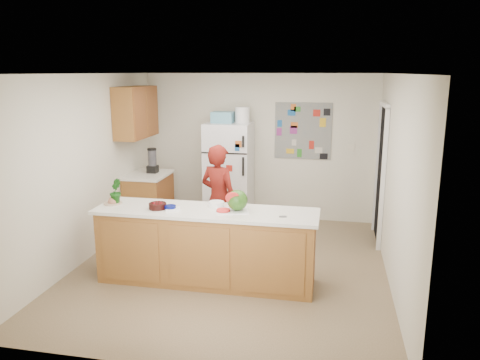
% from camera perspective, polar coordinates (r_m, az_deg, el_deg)
% --- Properties ---
extents(floor, '(4.00, 4.50, 0.02)m').
position_cam_1_polar(floor, '(6.32, -1.05, -10.55)').
color(floor, brown).
rests_on(floor, ground).
extents(wall_back, '(4.00, 0.02, 2.50)m').
position_cam_1_polar(wall_back, '(8.12, 2.33, 4.04)').
color(wall_back, beige).
rests_on(wall_back, ground).
extents(wall_left, '(0.02, 4.50, 2.50)m').
position_cam_1_polar(wall_left, '(6.65, -18.27, 1.37)').
color(wall_left, beige).
rests_on(wall_left, ground).
extents(wall_right, '(0.02, 4.50, 2.50)m').
position_cam_1_polar(wall_right, '(5.85, 18.51, -0.19)').
color(wall_right, beige).
rests_on(wall_right, ground).
extents(ceiling, '(4.00, 4.50, 0.02)m').
position_cam_1_polar(ceiling, '(5.79, -1.16, 12.93)').
color(ceiling, white).
rests_on(ceiling, wall_back).
extents(doorway, '(0.03, 0.85, 2.04)m').
position_cam_1_polar(doorway, '(7.30, 16.85, 0.62)').
color(doorway, black).
rests_on(doorway, ground).
extents(peninsula_base, '(2.60, 0.62, 0.88)m').
position_cam_1_polar(peninsula_base, '(5.75, -4.11, -8.22)').
color(peninsula_base, brown).
rests_on(peninsula_base, floor).
extents(peninsula_top, '(2.68, 0.70, 0.04)m').
position_cam_1_polar(peninsula_top, '(5.60, -4.19, -3.83)').
color(peninsula_top, silver).
rests_on(peninsula_top, peninsula_base).
extents(side_counter_base, '(0.60, 0.80, 0.86)m').
position_cam_1_polar(side_counter_base, '(7.88, -11.03, -2.58)').
color(side_counter_base, brown).
rests_on(side_counter_base, floor).
extents(side_counter_top, '(0.64, 0.84, 0.04)m').
position_cam_1_polar(side_counter_top, '(7.77, -11.17, 0.62)').
color(side_counter_top, silver).
rests_on(side_counter_top, side_counter_base).
extents(upper_cabinets, '(0.35, 1.00, 0.80)m').
position_cam_1_polar(upper_cabinets, '(7.63, -12.57, 8.08)').
color(upper_cabinets, brown).
rests_on(upper_cabinets, wall_left).
extents(refrigerator, '(0.75, 0.70, 1.70)m').
position_cam_1_polar(refrigerator, '(7.91, -1.35, 0.85)').
color(refrigerator, silver).
rests_on(refrigerator, floor).
extents(fridge_top_bin, '(0.35, 0.28, 0.18)m').
position_cam_1_polar(fridge_top_bin, '(7.78, -2.11, 7.66)').
color(fridge_top_bin, '#5999B2').
rests_on(fridge_top_bin, refrigerator).
extents(photo_collage, '(0.95, 0.01, 0.95)m').
position_cam_1_polar(photo_collage, '(7.97, 7.69, 5.94)').
color(photo_collage, slate).
rests_on(photo_collage, wall_back).
extents(person, '(0.66, 0.55, 1.56)m').
position_cam_1_polar(person, '(6.55, -2.60, -2.39)').
color(person, '#60130E').
rests_on(person, floor).
extents(blender_appliance, '(0.14, 0.14, 0.38)m').
position_cam_1_polar(blender_appliance, '(7.80, -10.64, 2.26)').
color(blender_appliance, black).
rests_on(blender_appliance, side_counter_top).
extents(cutting_board, '(0.44, 0.37, 0.01)m').
position_cam_1_polar(cutting_board, '(5.51, -0.99, -3.78)').
color(cutting_board, white).
rests_on(cutting_board, peninsula_top).
extents(watermelon, '(0.25, 0.25, 0.25)m').
position_cam_1_polar(watermelon, '(5.48, -0.33, -2.47)').
color(watermelon, '#14560E').
rests_on(watermelon, cutting_board).
extents(watermelon_slice, '(0.16, 0.16, 0.02)m').
position_cam_1_polar(watermelon_slice, '(5.48, -2.06, -3.70)').
color(watermelon_slice, '#B92E38').
rests_on(watermelon_slice, cutting_board).
extents(cherry_bowl, '(0.24, 0.24, 0.07)m').
position_cam_1_polar(cherry_bowl, '(5.69, -10.01, -3.13)').
color(cherry_bowl, black).
rests_on(cherry_bowl, peninsula_top).
extents(white_bowl, '(0.20, 0.20, 0.06)m').
position_cam_1_polar(white_bowl, '(5.71, -2.92, -2.95)').
color(white_bowl, silver).
rests_on(white_bowl, peninsula_top).
extents(cobalt_bowl, '(0.17, 0.17, 0.05)m').
position_cam_1_polar(cobalt_bowl, '(5.64, -8.50, -3.33)').
color(cobalt_bowl, '#040B55').
rests_on(cobalt_bowl, peninsula_top).
extents(plate, '(0.27, 0.27, 0.02)m').
position_cam_1_polar(plate, '(6.03, -15.22, -2.75)').
color(plate, '#B1AA89').
rests_on(plate, peninsula_top).
extents(paper_towel, '(0.21, 0.20, 0.02)m').
position_cam_1_polar(paper_towel, '(5.62, -8.18, -3.53)').
color(paper_towel, white).
rests_on(paper_towel, peninsula_top).
extents(keys, '(0.09, 0.06, 0.01)m').
position_cam_1_polar(keys, '(5.32, 5.24, -4.46)').
color(keys, slate).
rests_on(keys, peninsula_top).
extents(potted_plant, '(0.20, 0.21, 0.31)m').
position_cam_1_polar(potted_plant, '(6.01, -14.98, -1.35)').
color(potted_plant, '#163F0C').
rests_on(potted_plant, peninsula_top).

